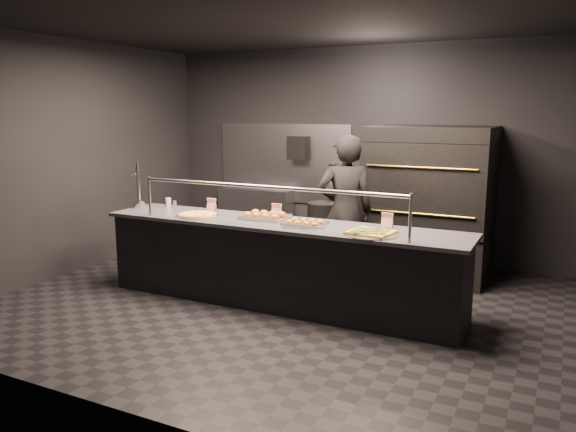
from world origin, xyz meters
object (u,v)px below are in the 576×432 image
Objects in this scene: fire_extinguisher at (332,182)px; trash_bin at (324,229)px; pizza_oven at (430,201)px; round_pizza at (198,215)px; service_counter at (279,263)px; worker at (345,211)px; towel_dispenser at (298,148)px; beer_tap at (139,194)px; slider_tray_a at (265,216)px; square_pizza at (371,233)px; slider_tray_b at (305,223)px; prep_shelf at (256,217)px.

fire_extinguisher is 0.71m from trash_bin.
round_pizza is at bearing -137.40° from pizza_oven.
worker is at bearing 67.86° from service_counter.
service_counter is at bearing 41.63° from worker.
towel_dispenser is (-2.10, 0.49, 0.58)m from pizza_oven.
beer_tap reaches higher than trash_bin.
fire_extinguisher reaches higher than slider_tray_a.
worker reaches higher than service_counter.
worker is at bearing -62.48° from fire_extinguisher.
pizza_oven is 3.69× the size of square_pizza.
slider_tray_b is (0.56, -0.16, -0.01)m from slider_tray_a.
prep_shelf is at bearing 81.31° from beer_tap.
trash_bin is at bearing -25.09° from towel_dispenser.
trash_bin is (-0.71, 2.19, -0.55)m from slider_tray_b.
fire_extinguisher is at bearing 75.85° from round_pizza.
round_pizza is at bearing 11.79° from worker.
round_pizza is at bearing -75.71° from prep_shelf.
towel_dispenser is at bearing 106.38° from slider_tray_a.
trash_bin is 1.50m from worker.
pizza_oven reaches higher than towel_dispenser.
worker reaches higher than slider_tray_b.
beer_tap is 1.21× the size of slider_tray_b.
slider_tray_b is 0.97× the size of square_pizza.
fire_extinguisher is (1.25, 0.08, 0.61)m from prep_shelf.
towel_dispenser is 0.68× the size of square_pizza.
beer_tap reaches higher than service_counter.
slider_tray_a reaches higher than round_pizza.
square_pizza is (1.99, -2.54, -0.61)m from towel_dispenser.
fire_extinguisher is 2.59m from round_pizza.
towel_dispenser is at bearing 5.71° from prep_shelf.
round_pizza reaches higher than prep_shelf.
prep_shelf is at bearing -60.31° from worker.
pizza_oven is 2.23m from towel_dispenser.
pizza_oven is 1.59× the size of prep_shelf.
fire_extinguisher is at bearing 55.99° from beer_tap.
worker is at bearing -130.89° from pizza_oven.
prep_shelf is at bearing -176.34° from fire_extinguisher.
pizza_oven is 3.67m from beer_tap.
beer_tap is (-1.95, 0.03, 0.63)m from service_counter.
slider_tray_b is (1.23, -2.44, -0.60)m from towel_dispenser.
towel_dispenser reaches higher than slider_tray_a.
service_counter is 1.09m from round_pizza.
slider_tray_a reaches higher than square_pizza.
slider_tray_a is 1.06m from worker.
pizza_oven is at bearing -8.79° from trash_bin.
towel_dispenser is 0.69× the size of slider_tray_a.
beer_tap is at bearing -98.69° from prep_shelf.
slider_tray_b is 2.37m from trash_bin.
towel_dispenser is 2.80m from slider_tray_b.
fire_extinguisher reaches higher than round_pizza.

